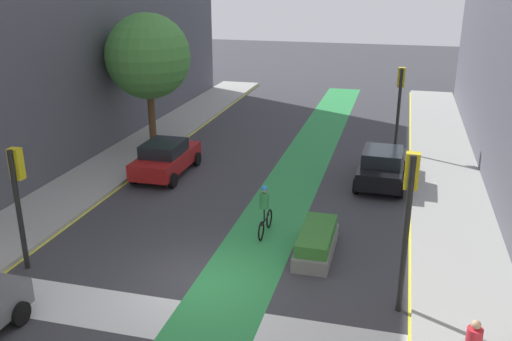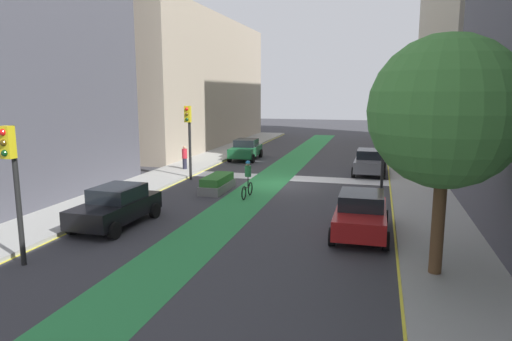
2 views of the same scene
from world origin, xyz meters
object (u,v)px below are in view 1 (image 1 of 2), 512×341
at_px(traffic_signal_far_right, 400,94).
at_px(traffic_signal_near_right, 409,204).
at_px(traffic_signal_near_left, 18,185).
at_px(car_red_left_far, 166,158).
at_px(cyclist_in_lane, 265,209).
at_px(street_tree_near, 148,57).
at_px(car_black_right_far, 382,166).
at_px(median_planter, 316,242).

bearing_deg(traffic_signal_far_right, traffic_signal_near_right, -88.15).
height_order(traffic_signal_near_left, car_red_left_far, traffic_signal_near_left).
height_order(car_red_left_far, cyclist_in_lane, cyclist_in_lane).
bearing_deg(car_red_left_far, street_tree_near, 122.42).
distance_m(traffic_signal_near_right, car_black_right_far, 9.85).
xyz_separation_m(cyclist_in_lane, median_planter, (1.95, -0.90, -0.57)).
relative_size(traffic_signal_near_left, car_black_right_far, 0.90).
distance_m(traffic_signal_near_right, traffic_signal_near_left, 11.18).
distance_m(car_black_right_far, car_red_left_far, 9.52).
bearing_deg(median_planter, traffic_signal_near_right, -43.66).
distance_m(cyclist_in_lane, median_planter, 2.23).
xyz_separation_m(car_red_left_far, median_planter, (7.71, -5.69, -0.40)).
distance_m(traffic_signal_near_left, traffic_signal_far_right, 18.17).
xyz_separation_m(traffic_signal_far_right, car_red_left_far, (-9.91, -5.90, -2.21)).
relative_size(traffic_signal_far_right, street_tree_near, 0.64).
distance_m(traffic_signal_near_right, traffic_signal_far_right, 14.13).
distance_m(car_red_left_far, street_tree_near, 5.72).
bearing_deg(street_tree_near, cyclist_in_lane, -46.11).
xyz_separation_m(car_black_right_far, street_tree_near, (-11.66, 2.21, 3.92)).
height_order(traffic_signal_near_left, cyclist_in_lane, traffic_signal_near_left).
xyz_separation_m(traffic_signal_near_right, cyclist_in_lane, (-4.61, 3.44, -2.12)).
bearing_deg(traffic_signal_near_left, traffic_signal_far_right, 53.92).
relative_size(traffic_signal_near_right, traffic_signal_far_right, 1.03).
relative_size(cyclist_in_lane, median_planter, 0.63).
bearing_deg(traffic_signal_near_left, traffic_signal_near_right, 2.86).
distance_m(traffic_signal_far_right, cyclist_in_lane, 11.64).
xyz_separation_m(traffic_signal_near_left, car_red_left_far, (0.79, 8.79, -1.89)).
xyz_separation_m(traffic_signal_near_left, cyclist_in_lane, (6.54, 4.00, -1.72)).
bearing_deg(traffic_signal_near_left, street_tree_near, 96.69).
relative_size(traffic_signal_near_left, traffic_signal_far_right, 0.89).
distance_m(cyclist_in_lane, street_tree_near, 12.12).
bearing_deg(car_black_right_far, median_planter, -103.81).
height_order(traffic_signal_near_left, street_tree_near, street_tree_near).
xyz_separation_m(cyclist_in_lane, street_tree_near, (-7.99, 8.30, 3.76)).
bearing_deg(traffic_signal_near_left, car_black_right_far, 44.65).
distance_m(car_red_left_far, median_planter, 9.59).
distance_m(traffic_signal_far_right, street_tree_near, 12.49).
bearing_deg(cyclist_in_lane, traffic_signal_far_right, 68.75).
xyz_separation_m(traffic_signal_far_right, median_planter, (-2.20, -11.59, -2.61)).
height_order(cyclist_in_lane, street_tree_near, street_tree_near).
relative_size(traffic_signal_far_right, median_planter, 1.46).
height_order(traffic_signal_near_right, street_tree_near, street_tree_near).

